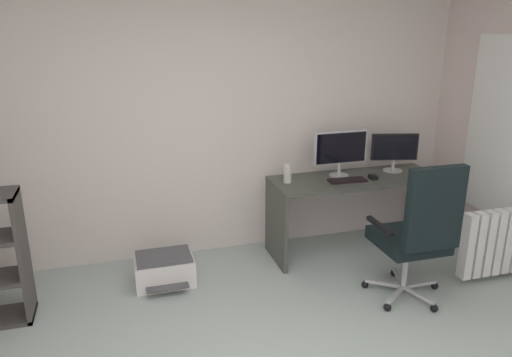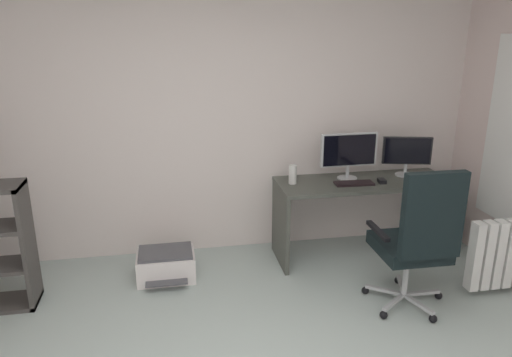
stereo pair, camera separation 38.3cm
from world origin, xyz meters
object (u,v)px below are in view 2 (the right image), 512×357
object	(u,v)px
keyboard	(354,183)
desktop_speaker	(293,174)
office_chair	(418,238)
computer_mouse	(382,181)
monitor_secondary	(407,153)
printer	(166,265)
monitor_main	(349,152)
desk	(363,200)

from	to	relation	value
keyboard	desktop_speaker	distance (m)	0.55
desktop_speaker	office_chair	world-z (taller)	office_chair
computer_mouse	desktop_speaker	bearing A→B (deg)	178.45
monitor_secondary	office_chair	world-z (taller)	office_chair
computer_mouse	printer	world-z (taller)	computer_mouse
printer	keyboard	bearing A→B (deg)	1.13
monitor_secondary	desktop_speaker	world-z (taller)	monitor_secondary
monitor_secondary	desktop_speaker	bearing A→B (deg)	-177.52
office_chair	computer_mouse	bearing A→B (deg)	82.64
monitor_main	keyboard	size ratio (longest dim) A/B	1.55
keyboard	computer_mouse	bearing A→B (deg)	2.90
monitor_secondary	desk	bearing A→B (deg)	-169.10
computer_mouse	monitor_secondary	bearing A→B (deg)	36.17
keyboard	desk	bearing A→B (deg)	35.79
printer	desk	bearing A→B (deg)	3.76
keyboard	office_chair	distance (m)	0.91
desk	printer	distance (m)	1.86
monitor_main	desktop_speaker	distance (m)	0.56
monitor_main	office_chair	size ratio (longest dim) A/B	0.46
monitor_secondary	keyboard	bearing A→B (deg)	-163.41
monitor_main	monitor_secondary	xyz separation A→B (m)	(0.57, 0.00, -0.04)
keyboard	desktop_speaker	size ratio (longest dim) A/B	2.00
computer_mouse	printer	xyz separation A→B (m)	(-1.93, -0.03, -0.63)
monitor_secondary	keyboard	size ratio (longest dim) A/B	1.29
desktop_speaker	printer	xyz separation A→B (m)	(-1.14, -0.15, -0.70)
monitor_main	monitor_secondary	distance (m)	0.57
monitor_secondary	printer	world-z (taller)	monitor_secondary
monitor_secondary	computer_mouse	xyz separation A→B (m)	(-0.31, -0.17, -0.20)
desk	monitor_secondary	distance (m)	0.60
printer	monitor_main	bearing A→B (deg)	6.90
desk	desktop_speaker	world-z (taller)	desktop_speaker
monitor_secondary	printer	size ratio (longest dim) A/B	0.90
monitor_secondary	computer_mouse	world-z (taller)	monitor_secondary
desk	desktop_speaker	xyz separation A→B (m)	(-0.66, 0.04, 0.27)
monitor_secondary	office_chair	distance (m)	1.19
office_chair	desk	bearing A→B (deg)	90.77
desk	monitor_main	bearing A→B (deg)	147.68
printer	computer_mouse	bearing A→B (deg)	0.95
monitor_main	keyboard	xyz separation A→B (m)	(-0.00, -0.17, -0.25)
monitor_main	printer	bearing A→B (deg)	-173.10
keyboard	office_chair	bearing A→B (deg)	-77.56
monitor_secondary	desktop_speaker	distance (m)	1.11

